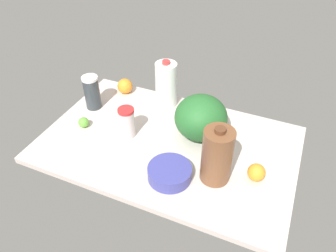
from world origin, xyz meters
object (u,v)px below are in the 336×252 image
Objects in this scene: chocolate_milk_jug at (217,156)px; orange_beside_bowl at (125,86)px; tumbler_cup at (127,122)px; shaker_bottle at (92,92)px; orange_far_back at (256,172)px; watermelon at (201,118)px; milk_jug at (166,85)px; mixing_bowl at (170,173)px; lime_near_front at (84,122)px.

chocolate_milk_jug is 79.80cm from orange_beside_bowl.
tumbler_cup is 0.83× the size of shaker_bottle.
watermelon is at bearing 150.43° from orange_far_back.
chocolate_milk_jug is at bearing -16.98° from shaker_bottle.
shaker_bottle is at bearing -152.57° from milk_jug.
watermelon reaches higher than mixing_bowl.
orange_far_back is (83.31, -36.40, -0.53)cm from orange_beside_bowl.
milk_jug reaches higher than orange_beside_bowl.
watermelon is 55.83cm from orange_beside_bowl.
lime_near_front is at bearing 174.80° from chocolate_milk_jug.
shaker_bottle is 2.16× the size of orange_beside_bowl.
orange_far_back reaches higher than mixing_bowl.
orange_beside_bowl is 1.63× the size of lime_near_front.
shaker_bottle reaches higher than mixing_bowl.
chocolate_milk_jug is 79.34cm from shaker_bottle.
orange_far_back is at bearing -23.60° from orange_beside_bowl.
orange_beside_bowl reaches higher than lime_near_front.
orange_far_back is at bearing 20.34° from chocolate_milk_jug.
chocolate_milk_jug is at bearing -5.20° from lime_near_front.
shaker_bottle is at bearing 163.02° from chocolate_milk_jug.
orange_beside_bowl is (-26.41, 1.02, -8.21)cm from milk_jug.
chocolate_milk_jug is 3.11× the size of orange_beside_bowl.
chocolate_milk_jug is 58.03cm from milk_jug.
milk_jug is (-25.78, 17.72, 1.77)cm from watermelon.
milk_jug reaches higher than orange_far_back.
shaker_bottle reaches higher than lime_near_front.
chocolate_milk_jug is at bearing -11.69° from tumbler_cup.
tumbler_cup reaches higher than mixing_bowl.
watermelon reaches higher than orange_far_back.
orange_beside_bowl is at bearing 84.07° from lime_near_front.
watermelon is at bearing 23.18° from tumbler_cup.
milk_jug is at bearing 145.51° from watermelon.
mixing_bowl is (-17.42, -7.83, -9.82)cm from chocolate_milk_jug.
lime_near_front is (-3.74, -35.97, -1.67)cm from orange_beside_bowl.
chocolate_milk_jug is (14.89, -23.67, 1.93)cm from watermelon.
lime_near_front is at bearing -130.78° from milk_jug.
shaker_bottle is at bearing 152.05° from mixing_bowl.
chocolate_milk_jug reaches higher than shaker_bottle.
orange_beside_bowl is at bearing 65.60° from shaker_bottle.
tumbler_cup is 63.77cm from orange_far_back.
lime_near_front is at bearing 165.03° from mixing_bowl.
watermelon is 28.03cm from chocolate_milk_jug.
chocolate_milk_jug reaches higher than lime_near_front.
orange_far_back is at bearing -3.40° from tumbler_cup.
watermelon is 0.95× the size of milk_jug.
chocolate_milk_jug is 71.82cm from lime_near_front.
milk_jug is at bearing -2.22° from orange_beside_bowl.
tumbler_cup is at bearing -25.10° from shaker_bottle.
watermelon is at bearing -34.49° from milk_jug.
mixing_bowl is at bearing -64.72° from milk_jug.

